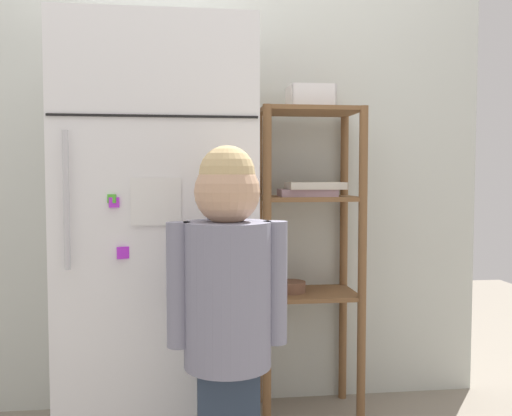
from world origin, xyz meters
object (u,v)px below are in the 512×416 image
(pantry_shelf_unit, at_px, (308,229))
(child_standing, at_px, (228,293))
(fruit_bin, at_px, (312,100))
(refrigerator, at_px, (160,238))

(pantry_shelf_unit, bearing_deg, child_standing, -119.98)
(pantry_shelf_unit, xyz_separation_m, fruit_bin, (0.02, 0.00, 0.55))
(refrigerator, bearing_deg, fruit_bin, 14.19)
(pantry_shelf_unit, distance_m, fruit_bin, 0.55)
(child_standing, relative_size, fruit_bin, 6.02)
(refrigerator, distance_m, fruit_bin, 0.86)
(refrigerator, distance_m, pantry_shelf_unit, 0.64)
(refrigerator, xyz_separation_m, pantry_shelf_unit, (0.62, 0.16, 0.01))
(pantry_shelf_unit, bearing_deg, refrigerator, -165.67)
(refrigerator, height_order, fruit_bin, refrigerator)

